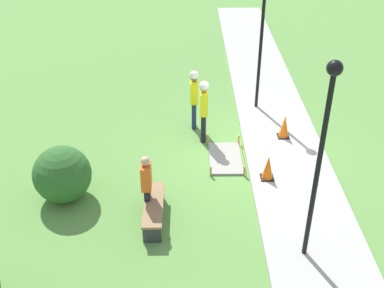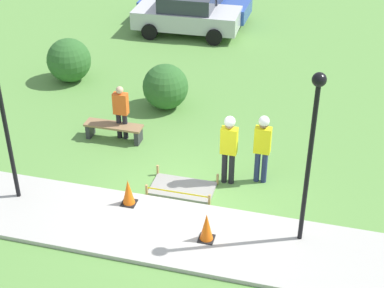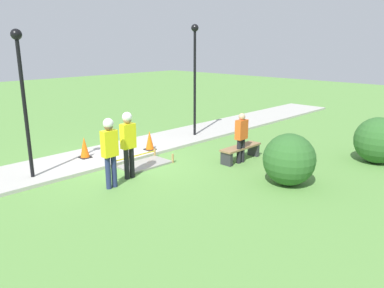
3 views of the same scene
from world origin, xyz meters
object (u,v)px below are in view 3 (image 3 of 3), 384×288
(traffic_cone_near_patch, at_px, (150,141))
(park_bench, at_px, (241,150))
(lamppost_far, at_px, (195,65))
(worker_supervisor, at_px, (128,139))
(traffic_cone_far_patch, at_px, (85,147))
(worker_assistant, at_px, (110,147))
(bystander_in_orange_shirt, at_px, (241,135))
(lamppost_near, at_px, (22,83))

(traffic_cone_near_patch, height_order, park_bench, traffic_cone_near_patch)
(traffic_cone_near_patch, bearing_deg, lamppost_far, -171.58)
(park_bench, distance_m, worker_supervisor, 3.79)
(lamppost_far, bearing_deg, traffic_cone_far_patch, -4.57)
(traffic_cone_far_patch, distance_m, lamppost_far, 5.31)
(worker_assistant, height_order, bystander_in_orange_shirt, worker_assistant)
(traffic_cone_near_patch, height_order, traffic_cone_far_patch, traffic_cone_far_patch)
(traffic_cone_far_patch, distance_m, worker_assistant, 2.79)
(worker_assistant, bearing_deg, lamppost_far, -157.85)
(traffic_cone_near_patch, bearing_deg, worker_supervisor, 37.68)
(park_bench, bearing_deg, worker_assistant, -12.86)
(traffic_cone_far_patch, distance_m, lamppost_near, 3.01)
(traffic_cone_far_patch, distance_m, park_bench, 5.02)
(worker_assistant, bearing_deg, park_bench, 167.14)
(traffic_cone_near_patch, bearing_deg, worker_assistant, 33.13)
(traffic_cone_near_patch, height_order, worker_supervisor, worker_supervisor)
(park_bench, relative_size, worker_assistant, 0.88)
(worker_assistant, relative_size, lamppost_near, 0.47)
(traffic_cone_near_patch, relative_size, traffic_cone_far_patch, 0.96)
(worker_supervisor, relative_size, worker_assistant, 1.01)
(worker_assistant, distance_m, lamppost_near, 2.83)
(park_bench, xyz_separation_m, lamppost_near, (5.46, -3.02, 2.34))
(traffic_cone_near_patch, distance_m, lamppost_near, 4.59)
(traffic_cone_far_patch, height_order, park_bench, traffic_cone_far_patch)
(traffic_cone_far_patch, distance_m, worker_supervisor, 2.44)
(worker_assistant, distance_m, lamppost_far, 6.15)
(bystander_in_orange_shirt, height_order, lamppost_far, lamppost_far)
(worker_supervisor, bearing_deg, bystander_in_orange_shirt, 157.28)
(worker_assistant, bearing_deg, bystander_in_orange_shirt, 164.60)
(traffic_cone_near_patch, distance_m, worker_assistant, 3.42)
(traffic_cone_near_patch, distance_m, worker_supervisor, 2.66)
(worker_assistant, xyz_separation_m, bystander_in_orange_shirt, (-4.07, 1.12, -0.23))
(lamppost_near, height_order, lamppost_far, lamppost_far)
(traffic_cone_far_patch, relative_size, lamppost_near, 0.17)
(lamppost_far, bearing_deg, lamppost_near, 1.54)
(traffic_cone_far_patch, xyz_separation_m, park_bench, (-3.52, 3.57, -0.11))
(bystander_in_orange_shirt, distance_m, lamppost_far, 4.12)
(traffic_cone_near_patch, xyz_separation_m, lamppost_far, (-2.66, -0.39, 2.43))
(traffic_cone_far_patch, height_order, worker_supervisor, worker_supervisor)
(bystander_in_orange_shirt, bearing_deg, park_bench, -143.05)
(worker_assistant, bearing_deg, lamppost_near, -59.60)
(worker_supervisor, xyz_separation_m, lamppost_far, (-4.69, -1.96, 1.72))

